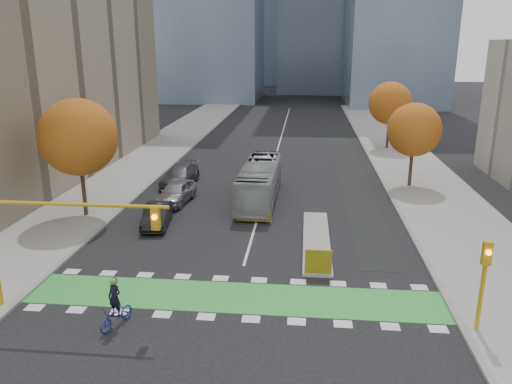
% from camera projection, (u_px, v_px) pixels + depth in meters
% --- Properties ---
extents(ground, '(300.00, 300.00, 0.00)m').
position_uv_depth(ground, '(230.00, 313.00, 22.38)').
color(ground, black).
rests_on(ground, ground).
extents(sidewalk_west, '(7.00, 120.00, 0.15)m').
position_uv_depth(sidewalk_west, '(109.00, 184.00, 42.73)').
color(sidewalk_west, gray).
rests_on(sidewalk_west, ground).
extents(sidewalk_east, '(7.00, 120.00, 0.15)m').
position_uv_depth(sidewalk_east, '(433.00, 193.00, 40.14)').
color(sidewalk_east, gray).
rests_on(sidewalk_east, ground).
extents(curb_west, '(0.30, 120.00, 0.16)m').
position_uv_depth(curb_west, '(149.00, 185.00, 42.40)').
color(curb_west, gray).
rests_on(curb_west, ground).
extents(curb_east, '(0.30, 120.00, 0.16)m').
position_uv_depth(curb_east, '(389.00, 192.00, 40.48)').
color(curb_east, gray).
rests_on(curb_east, ground).
extents(bike_crossing, '(20.00, 3.00, 0.01)m').
position_uv_depth(bike_crossing, '(235.00, 297.00, 23.81)').
color(bike_crossing, green).
rests_on(bike_crossing, ground).
extents(centre_line, '(0.15, 70.00, 0.01)m').
position_uv_depth(centre_line, '(279.00, 144.00, 60.53)').
color(centre_line, silver).
rests_on(centre_line, ground).
extents(bike_lane_paint, '(2.50, 50.00, 0.01)m').
position_uv_depth(bike_lane_paint, '(348.00, 164.00, 50.27)').
color(bike_lane_paint, black).
rests_on(bike_lane_paint, ground).
extents(median_island, '(1.60, 10.00, 0.16)m').
position_uv_depth(median_island, '(316.00, 240.00, 30.56)').
color(median_island, gray).
rests_on(median_island, ground).
extents(hazard_board, '(1.40, 0.12, 1.30)m').
position_uv_depth(hazard_board, '(318.00, 262.00, 25.78)').
color(hazard_board, yellow).
rests_on(hazard_board, median_island).
extents(tree_west, '(5.20, 5.20, 8.22)m').
position_uv_depth(tree_west, '(78.00, 137.00, 33.38)').
color(tree_west, '#332114').
rests_on(tree_west, ground).
extents(tree_east_near, '(4.40, 4.40, 7.08)m').
position_uv_depth(tree_east_near, '(414.00, 130.00, 40.83)').
color(tree_east_near, '#332114').
rests_on(tree_east_near, ground).
extents(tree_east_far, '(4.80, 4.80, 7.65)m').
position_uv_depth(tree_east_far, '(390.00, 103.00, 55.94)').
color(tree_east_far, '#332114').
rests_on(tree_east_far, ground).
extents(traffic_signal_west, '(8.53, 0.56, 5.20)m').
position_uv_depth(traffic_signal_west, '(45.00, 227.00, 21.51)').
color(traffic_signal_west, '#BF9914').
rests_on(traffic_signal_west, ground).
extents(traffic_signal_east, '(0.35, 0.43, 4.10)m').
position_uv_depth(traffic_signal_east, '(484.00, 273.00, 20.11)').
color(traffic_signal_east, '#BF9914').
rests_on(traffic_signal_east, ground).
extents(cyclist, '(1.31, 2.05, 2.24)m').
position_uv_depth(cyclist, '(116.00, 310.00, 21.17)').
color(cyclist, navy).
rests_on(cyclist, ground).
extents(bus, '(2.74, 10.89, 3.02)m').
position_uv_depth(bus, '(260.00, 181.00, 38.18)').
color(bus, '#999EA0').
rests_on(bus, ground).
extents(parked_car_a, '(2.52, 5.08, 1.66)m').
position_uv_depth(parked_car_a, '(176.00, 192.00, 37.78)').
color(parked_car_a, '#939398').
rests_on(parked_car_a, ground).
extents(parked_car_b, '(2.06, 4.56, 1.45)m').
position_uv_depth(parked_car_b, '(157.00, 215.00, 33.04)').
color(parked_car_b, black).
rests_on(parked_car_b, ground).
extents(parked_car_c, '(2.71, 5.80, 1.64)m').
position_uv_depth(parked_car_c, '(180.00, 175.00, 42.64)').
color(parked_car_c, '#4D4D52').
rests_on(parked_car_c, ground).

